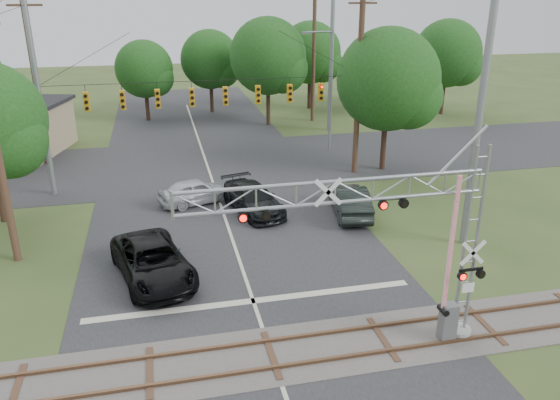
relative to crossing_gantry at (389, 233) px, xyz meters
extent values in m
plane|color=#334720|center=(-3.75, -1.64, -4.32)|extent=(160.00, 160.00, 0.00)
cube|color=#242426|center=(-3.75, 8.36, -4.31)|extent=(14.00, 90.00, 0.02)
cube|color=#242426|center=(-3.75, 22.36, -4.30)|extent=(90.00, 12.00, 0.02)
cube|color=#443F3B|center=(-3.75, 0.36, -4.30)|extent=(90.00, 3.20, 0.05)
cube|color=brown|center=(-3.75, -0.36, -4.23)|extent=(90.00, 0.12, 0.14)
cube|color=brown|center=(-3.75, 1.08, -4.23)|extent=(90.00, 0.12, 0.14)
cylinder|color=gray|center=(2.98, 0.06, -4.17)|extent=(0.88, 0.88, 0.29)
cube|color=silver|center=(2.93, -0.23, -2.23)|extent=(0.44, 0.03, 0.34)
cube|color=#5D5D5F|center=(2.39, -0.13, -3.59)|extent=(0.54, 0.44, 1.46)
cube|color=red|center=(2.15, -0.13, -0.62)|extent=(0.14, 0.09, 4.86)
cylinder|color=gray|center=(-13.25, 18.36, 1.43)|extent=(0.32, 0.32, 11.50)
cylinder|color=#483221|center=(5.75, 18.36, 1.43)|extent=(0.36, 0.36, 11.50)
cylinder|color=black|center=(-3.75, 18.36, 2.10)|extent=(19.00, 0.03, 0.03)
cube|color=#C6830E|center=(-10.75, 18.36, 1.15)|extent=(0.30, 0.30, 1.10)
cube|color=#C6830E|center=(-8.75, 18.36, 1.15)|extent=(0.30, 0.30, 1.10)
cube|color=#C6830E|center=(-6.75, 18.36, 1.15)|extent=(0.30, 0.30, 1.10)
cube|color=#C6830E|center=(-4.75, 18.36, 1.15)|extent=(0.30, 0.30, 1.10)
cube|color=#C6830E|center=(-2.75, 18.36, 1.15)|extent=(0.30, 0.30, 1.10)
cube|color=#C6830E|center=(-0.75, 18.36, 1.15)|extent=(0.30, 0.30, 1.10)
cube|color=#C6830E|center=(1.25, 18.36, 1.15)|extent=(0.30, 0.30, 1.10)
cube|color=#C6830E|center=(3.25, 18.36, 1.15)|extent=(0.30, 0.30, 1.10)
imported|color=black|center=(-7.53, 6.61, -3.52)|extent=(3.97, 6.23, 1.60)
imported|color=black|center=(-2.09, 13.06, -3.57)|extent=(3.30, 5.50, 1.49)
imported|color=#B3B5BB|center=(-5.04, 15.00, -3.59)|extent=(4.57, 2.90, 1.45)
imported|color=black|center=(2.96, 11.52, -3.52)|extent=(2.46, 5.06, 1.60)
cylinder|color=gray|center=(5.73, 23.86, 0.12)|extent=(0.20, 0.20, 8.86)
cylinder|color=gray|center=(4.74, 23.86, 4.35)|extent=(1.97, 0.12, 0.12)
cube|color=#5D5D5F|center=(3.76, 23.86, 4.30)|extent=(0.59, 0.25, 0.15)
cylinder|color=#483221|center=(-14.62, 24.94, 1.86)|extent=(0.34, 0.34, 12.35)
cylinder|color=gray|center=(7.62, 29.83, 2.32)|extent=(0.34, 0.34, 13.28)
cylinder|color=gray|center=(7.12, 6.86, 2.23)|extent=(0.34, 0.34, 13.10)
cylinder|color=#483221|center=(7.22, 33.71, 1.49)|extent=(0.34, 0.34, 11.61)
cylinder|color=#342017|center=(-7.70, 37.20, -2.64)|extent=(0.36, 0.36, 3.35)
sphere|color=#154313|center=(-7.70, 37.20, 0.40)|extent=(5.17, 5.17, 5.17)
cylinder|color=#342017|center=(-1.48, 39.48, -2.49)|extent=(0.36, 0.36, 3.64)
sphere|color=#154313|center=(-1.48, 39.48, 0.82)|extent=(5.63, 5.63, 5.63)
cylinder|color=#342017|center=(2.87, 32.93, -2.17)|extent=(0.36, 0.36, 4.29)
sphere|color=#154313|center=(2.87, 32.93, 1.73)|extent=(6.64, 6.64, 6.64)
cylinder|color=#342017|center=(7.82, 18.56, -2.17)|extent=(0.36, 0.36, 4.30)
sphere|color=#154313|center=(7.82, 18.56, 1.74)|extent=(6.64, 6.64, 6.64)
cylinder|color=#342017|center=(8.41, 39.10, -2.34)|extent=(0.36, 0.36, 3.96)
sphere|color=#154313|center=(8.41, 39.10, 1.26)|extent=(6.11, 6.11, 6.11)
cylinder|color=#342017|center=(17.39, 40.32, -2.73)|extent=(0.36, 0.36, 3.18)
sphere|color=#154313|center=(17.39, 40.32, 0.16)|extent=(4.91, 4.91, 4.91)
cylinder|color=#342017|center=(20.33, 33.63, -2.26)|extent=(0.36, 0.36, 4.11)
sphere|color=#154313|center=(20.33, 33.63, 1.47)|extent=(6.34, 6.34, 6.34)
camera|label=1|loc=(-6.84, -14.50, 7.23)|focal=35.00mm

